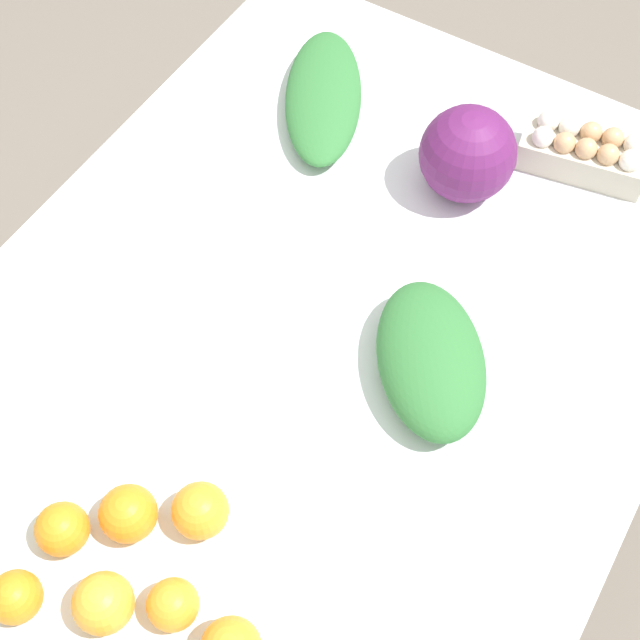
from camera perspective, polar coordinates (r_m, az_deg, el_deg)
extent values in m
plane|color=#70665B|center=(2.07, 0.00, -10.67)|extent=(8.00, 8.00, 0.00)
cube|color=silver|center=(1.45, 0.00, -0.73)|extent=(1.45, 1.09, 0.03)
cylinder|color=olive|center=(2.24, -1.76, 12.76)|extent=(0.06, 0.06, 0.68)
sphere|color=#601E5B|center=(1.56, 9.43, 10.44)|extent=(0.17, 0.17, 0.17)
cube|color=beige|center=(1.68, 16.47, 10.01)|extent=(0.13, 0.24, 0.06)
sphere|color=white|center=(1.64, 14.08, 11.29)|extent=(0.04, 0.04, 0.04)
sphere|color=tan|center=(1.64, 15.38, 10.87)|extent=(0.04, 0.04, 0.04)
sphere|color=tan|center=(1.64, 16.67, 10.46)|extent=(0.04, 0.04, 0.04)
sphere|color=tan|center=(1.64, 17.96, 10.03)|extent=(0.04, 0.04, 0.04)
sphere|color=white|center=(1.64, 19.24, 9.60)|extent=(0.04, 0.04, 0.04)
sphere|color=white|center=(1.66, 14.42, 12.24)|extent=(0.04, 0.04, 0.04)
sphere|color=white|center=(1.66, 15.69, 11.83)|extent=(0.04, 0.04, 0.04)
sphere|color=tan|center=(1.67, 16.96, 11.42)|extent=(0.04, 0.04, 0.04)
sphere|color=tan|center=(1.67, 18.23, 11.00)|extent=(0.04, 0.04, 0.04)
sphere|color=white|center=(1.67, 19.49, 10.58)|extent=(0.04, 0.04, 0.04)
ellipsoid|color=#337538|center=(1.36, 7.10, -2.49)|extent=(0.32, 0.30, 0.09)
ellipsoid|color=#337538|center=(1.72, 0.22, 14.14)|extent=(0.37, 0.29, 0.06)
sphere|color=orange|center=(1.29, -18.91, -16.43)|extent=(0.07, 0.07, 0.07)
sphere|color=#F9A833|center=(1.25, -13.71, -17.20)|extent=(0.08, 0.08, 0.08)
sphere|color=orange|center=(1.24, -9.40, -17.53)|extent=(0.07, 0.07, 0.07)
sphere|color=orange|center=(1.27, -7.68, -12.00)|extent=(0.08, 0.08, 0.08)
sphere|color=orange|center=(1.30, -16.17, -12.73)|extent=(0.08, 0.08, 0.08)
sphere|color=orange|center=(1.28, -12.17, -12.02)|extent=(0.08, 0.08, 0.08)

